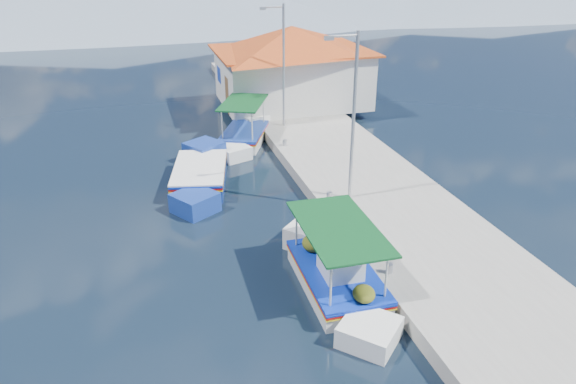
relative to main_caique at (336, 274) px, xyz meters
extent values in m
plane|color=black|center=(-2.36, 2.52, -0.43)|extent=(160.00, 160.00, 0.00)
cube|color=#9C9992|center=(3.54, 8.52, -0.18)|extent=(5.00, 44.00, 0.50)
cylinder|color=#A5A8AD|center=(1.44, -0.48, 0.22)|extent=(0.20, 0.20, 0.30)
cylinder|color=#A5A8AD|center=(1.44, 4.52, 0.22)|extent=(0.20, 0.20, 0.30)
cylinder|color=#A5A8AD|center=(1.44, 10.52, 0.22)|extent=(0.20, 0.20, 0.30)
cylinder|color=#A5A8AD|center=(1.44, 16.52, 0.22)|extent=(0.20, 0.20, 0.30)
cube|color=white|center=(0.00, -0.07, -0.24)|extent=(1.95, 3.76, 0.82)
cube|color=white|center=(-0.04, 2.40, -0.14)|extent=(1.93, 1.93, 0.90)
cube|color=white|center=(0.04, -2.46, -0.24)|extent=(1.87, 1.87, 0.77)
cube|color=#0C2BA8|center=(0.00, -0.07, 0.14)|extent=(2.01, 3.88, 0.05)
cube|color=#A60F0E|center=(0.00, -0.07, 0.07)|extent=(2.01, 3.88, 0.04)
cube|color=yellow|center=(0.00, -0.07, 0.01)|extent=(2.01, 3.88, 0.03)
cube|color=#0C2BA8|center=(0.00, -0.07, 0.20)|extent=(2.03, 3.84, 0.04)
cube|color=brown|center=(0.00, -0.07, 0.17)|extent=(1.80, 3.69, 0.04)
cube|color=white|center=(0.00, -0.33, 0.65)|extent=(1.06, 1.13, 0.95)
cube|color=silver|center=(0.00, -0.33, 1.14)|extent=(1.15, 1.22, 0.05)
cylinder|color=beige|center=(-0.78, 1.49, 0.86)|extent=(0.06, 0.06, 1.38)
cylinder|color=beige|center=(0.73, 1.51, 0.86)|extent=(0.06, 0.06, 1.38)
cylinder|color=beige|center=(-0.73, -1.65, 0.86)|extent=(0.06, 0.06, 1.38)
cylinder|color=beige|center=(0.78, -1.62, 0.86)|extent=(0.06, 0.06, 1.38)
cube|color=#0D431D|center=(0.00, -0.07, 1.55)|extent=(2.05, 3.76, 0.06)
ellipsoid|color=#3F4813|center=(-0.36, 1.13, 0.42)|extent=(0.65, 0.72, 0.49)
ellipsoid|color=#3F4813|center=(0.23, 1.57, 0.38)|extent=(0.55, 0.61, 0.41)
ellipsoid|color=#3F4813|center=(0.20, -1.61, 0.39)|extent=(0.58, 0.64, 0.44)
sphere|color=#FB3907|center=(0.85, 0.46, 0.82)|extent=(0.34, 0.34, 0.34)
cube|color=white|center=(-0.01, 12.81, -0.23)|extent=(3.03, 3.79, 0.86)
cube|color=white|center=(-0.94, 14.86, -0.12)|extent=(1.67, 1.67, 0.95)
cube|color=white|center=(0.90, 10.83, -0.23)|extent=(1.62, 1.62, 0.81)
cube|color=#0C2BA8|center=(-0.01, 12.81, 0.17)|extent=(3.12, 3.91, 0.05)
cube|color=#A60F0E|center=(-0.01, 12.81, 0.09)|extent=(3.12, 3.91, 0.05)
cube|color=yellow|center=(-0.01, 12.81, 0.03)|extent=(3.12, 3.91, 0.04)
cube|color=navy|center=(-0.01, 12.81, 0.23)|extent=(3.12, 3.88, 0.05)
cube|color=brown|center=(-0.01, 12.81, 0.20)|extent=(2.87, 3.67, 0.05)
cylinder|color=beige|center=(-1.25, 13.79, 0.92)|extent=(0.06, 0.06, 1.44)
cylinder|color=beige|center=(0.07, 14.39, 0.92)|extent=(0.06, 0.06, 1.44)
cylinder|color=beige|center=(-0.08, 11.23, 0.92)|extent=(0.06, 0.06, 1.44)
cylinder|color=beige|center=(1.23, 11.83, 0.92)|extent=(0.06, 0.06, 1.44)
cube|color=#0D431D|center=(-0.01, 12.81, 1.64)|extent=(3.11, 3.83, 0.06)
cube|color=navy|center=(-2.80, 8.29, -0.19)|extent=(2.72, 4.08, 1.04)
cube|color=navy|center=(-3.33, 10.74, -0.06)|extent=(1.97, 1.97, 1.15)
cube|color=navy|center=(-2.30, 5.91, -0.19)|extent=(1.92, 1.92, 0.99)
cube|color=#0C2BA8|center=(-2.80, 8.29, 0.30)|extent=(2.80, 4.20, 0.07)
cube|color=#A60F0E|center=(-2.80, 8.29, 0.21)|extent=(2.80, 4.20, 0.05)
cube|color=yellow|center=(-2.80, 8.29, 0.13)|extent=(2.80, 4.20, 0.04)
cube|color=white|center=(-2.80, 8.29, 0.37)|extent=(2.81, 4.17, 0.05)
cube|color=brown|center=(-2.80, 8.29, 0.34)|extent=(2.55, 3.97, 0.05)
cube|color=white|center=(3.84, 17.52, 1.57)|extent=(8.00, 6.00, 3.00)
cube|color=#C95A1C|center=(3.84, 17.52, 3.12)|extent=(8.64, 6.48, 0.10)
pyramid|color=#C95A1C|center=(3.84, 17.52, 3.77)|extent=(10.49, 10.49, 1.40)
cube|color=brown|center=(-0.14, 16.52, 1.07)|extent=(0.06, 1.00, 2.00)
cube|color=#0C2BA8|center=(-0.14, 19.02, 1.67)|extent=(0.06, 1.20, 0.90)
cylinder|color=#A5A8AD|center=(2.24, 4.52, 3.07)|extent=(0.12, 0.12, 6.00)
cylinder|color=#A5A8AD|center=(1.74, 4.52, 5.92)|extent=(1.00, 0.08, 0.08)
cube|color=#A5A8AD|center=(1.24, 4.52, 5.87)|extent=(0.30, 0.14, 0.14)
cylinder|color=#A5A8AD|center=(2.24, 13.52, 3.07)|extent=(0.12, 0.12, 6.00)
cylinder|color=#A5A8AD|center=(1.74, 13.52, 5.92)|extent=(1.00, 0.08, 0.08)
cube|color=#A5A8AD|center=(1.24, 13.52, 5.87)|extent=(0.30, 0.14, 0.14)
cone|color=slate|center=(-7.36, 58.52, 2.02)|extent=(96.00, 96.00, 5.50)
cone|color=slate|center=(22.64, 58.52, 1.17)|extent=(76.80, 76.80, 3.80)
camera|label=1|loc=(-4.89, -11.97, 8.61)|focal=33.16mm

